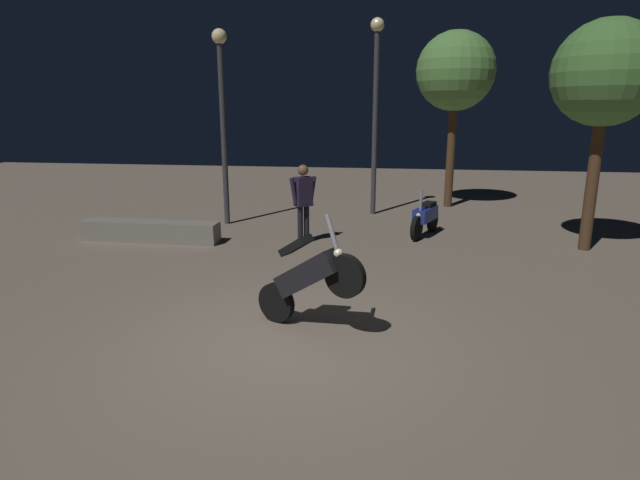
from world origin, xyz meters
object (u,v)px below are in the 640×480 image
(motorcycle_black_foreground, at_px, (308,277))
(motorcycle_blue_parked_left, at_px, (425,217))
(person_rider_beside, at_px, (303,197))
(streetlamp_far, at_px, (222,103))
(streetlamp_near, at_px, (376,94))

(motorcycle_black_foreground, relative_size, motorcycle_blue_parked_left, 1.03)
(motorcycle_blue_parked_left, xyz_separation_m, person_rider_beside, (-2.67, -1.10, 0.59))
(streetlamp_far, bearing_deg, motorcycle_black_foreground, -63.04)
(motorcycle_black_foreground, xyz_separation_m, streetlamp_far, (-3.19, 6.28, 2.28))
(motorcycle_blue_parked_left, bearing_deg, person_rider_beside, -45.76)
(motorcycle_blue_parked_left, xyz_separation_m, streetlamp_far, (-4.97, 0.58, 2.58))
(person_rider_beside, bearing_deg, motorcycle_blue_parked_left, -109.41)
(person_rider_beside, xyz_separation_m, streetlamp_far, (-2.29, 1.67, 1.99))
(streetlamp_near, height_order, streetlamp_far, streetlamp_near)
(motorcycle_black_foreground, bearing_deg, motorcycle_blue_parked_left, 97.82)
(person_rider_beside, height_order, streetlamp_near, streetlamp_near)
(streetlamp_near, xyz_separation_m, streetlamp_far, (-3.64, -1.85, -0.24))
(motorcycle_blue_parked_left, bearing_deg, streetlamp_far, -74.70)
(motorcycle_black_foreground, xyz_separation_m, person_rider_beside, (-0.90, 4.60, 0.29))
(motorcycle_black_foreground, distance_m, person_rider_beside, 4.70)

